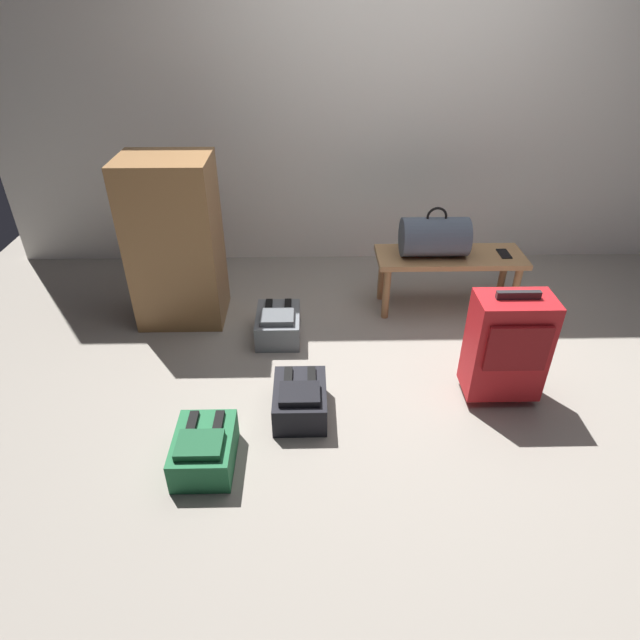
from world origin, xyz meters
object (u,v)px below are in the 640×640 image
at_px(backpack_dark, 300,400).
at_px(side_cabinet, 175,243).
at_px(bench, 449,263).
at_px(suitcase_upright_red, 507,346).
at_px(duffel_bag_slate, 434,237).
at_px(backpack_green, 204,449).
at_px(cell_phone, 504,254).
at_px(backpack_grey, 278,324).

relative_size(backpack_dark, side_cabinet, 0.35).
bearing_deg(bench, backpack_dark, -132.91).
bearing_deg(backpack_dark, suitcase_upright_red, 6.30).
bearing_deg(bench, duffel_bag_slate, 180.00).
bearing_deg(backpack_green, suitcase_upright_red, 16.69).
distance_m(suitcase_upright_red, backpack_dark, 1.14).
height_order(bench, suitcase_upright_red, suitcase_upright_red).
distance_m(bench, cell_phone, 0.37).
xyz_separation_m(duffel_bag_slate, cell_phone, (0.49, -0.00, -0.13)).
bearing_deg(cell_phone, suitcase_upright_red, -105.96).
bearing_deg(side_cabinet, backpack_dark, -51.52).
xyz_separation_m(cell_phone, backpack_grey, (-1.53, -0.35, -0.32)).
relative_size(duffel_bag_slate, side_cabinet, 0.40).
bearing_deg(backpack_grey, backpack_green, -105.59).
height_order(duffel_bag_slate, side_cabinet, side_cabinet).
distance_m(duffel_bag_slate, side_cabinet, 1.70).
relative_size(bench, backpack_grey, 2.63).
bearing_deg(duffel_bag_slate, bench, 0.00).
bearing_deg(backpack_green, cell_phone, 38.07).
distance_m(backpack_green, backpack_grey, 1.12).
height_order(duffel_bag_slate, cell_phone, duffel_bag_slate).
bearing_deg(cell_phone, backpack_dark, -141.68).
height_order(bench, duffel_bag_slate, duffel_bag_slate).
distance_m(cell_phone, side_cabinet, 2.19).
distance_m(bench, backpack_dark, 1.51).
relative_size(bench, duffel_bag_slate, 2.27).
xyz_separation_m(bench, backpack_green, (-1.47, -1.44, -0.25)).
bearing_deg(backpack_grey, cell_phone, 12.95).
bearing_deg(backpack_grey, backpack_dark, -78.50).
bearing_deg(backpack_dark, backpack_grey, 101.50).
xyz_separation_m(backpack_grey, side_cabinet, (-0.66, 0.28, 0.46)).
bearing_deg(backpack_green, backpack_dark, 37.27).
relative_size(duffel_bag_slate, cell_phone, 3.06).
xyz_separation_m(cell_phone, side_cabinet, (-2.19, -0.07, 0.13)).
height_order(backpack_green, side_cabinet, side_cabinet).
distance_m(duffel_bag_slate, backpack_grey, 1.19).
height_order(cell_phone, backpack_dark, cell_phone).
bearing_deg(side_cabinet, suitcase_upright_red, -25.12).
relative_size(bench, backpack_green, 2.63).
xyz_separation_m(backpack_grey, backpack_dark, (0.15, -0.74, 0.00)).
bearing_deg(suitcase_upright_red, side_cabinet, 154.88).
xyz_separation_m(duffel_bag_slate, suitcase_upright_red, (0.21, -0.97, -0.20)).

